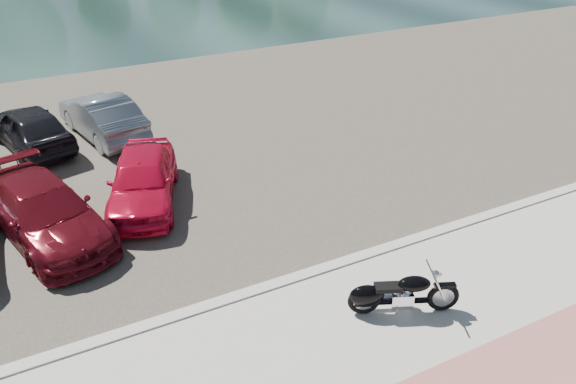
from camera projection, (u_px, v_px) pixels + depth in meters
name	position (u px, v px, depth m)	size (l,w,h in m)	color
ground	(401.00, 315.00, 11.76)	(200.00, 200.00, 0.00)	#595447
promenade	(433.00, 344.00, 10.97)	(60.00, 6.00, 0.10)	beige
kerb	(350.00, 261.00, 13.28)	(60.00, 0.30, 0.14)	beige
parking_lot	(215.00, 129.00, 20.26)	(60.00, 18.00, 0.04)	#3E3932
motorcycle	(394.00, 294.00, 11.47)	(2.20, 1.16, 1.05)	black
car_3	(45.00, 212.00, 13.91)	(1.99, 4.90, 1.42)	maroon
car_4	(143.00, 179.00, 15.37)	(1.72, 4.27, 1.45)	red
car_8	(30.00, 127.00, 18.50)	(1.73, 4.29, 1.46)	black
car_9	(102.00, 116.00, 19.33)	(1.56, 4.47, 1.47)	slate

